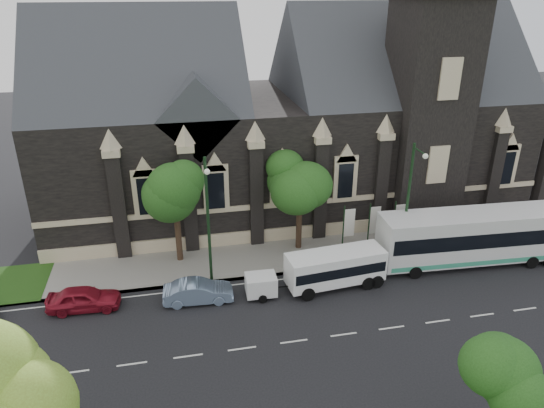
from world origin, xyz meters
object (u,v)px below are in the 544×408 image
object	(u,v)px
banner_flag_center	(373,223)
shuttle_bus	(336,267)
tree_park_near	(6,408)
tree_park_east	(508,380)
banner_flag_right	(398,221)
tour_coach	(473,236)
street_lamp_mid	(208,215)
tree_walk_left	(177,188)
street_lamp_near	(410,198)
car_far_red	(84,298)
box_trailer	(261,285)
tree_walk_right	(302,177)
banner_flag_left	(347,226)
sedan	(198,292)

from	to	relation	value
banner_flag_center	shuttle_bus	size ratio (longest dim) A/B	0.59
tree_park_near	tree_park_east	size ratio (longest dim) A/B	1.36
banner_flag_right	tree_park_east	bearing A→B (deg)	-102.65
tree_park_east	banner_flag_center	distance (m)	18.58
tree_park_east	shuttle_bus	size ratio (longest dim) A/B	0.93
tour_coach	street_lamp_mid	bearing A→B (deg)	179.28
tree_walk_left	street_lamp_near	size ratio (longest dim) A/B	0.85
street_lamp_mid	tour_coach	world-z (taller)	street_lamp_mid
tree_park_near	tree_walk_left	xyz separation A→B (m)	(5.97, 19.47, -0.68)
tree_park_near	car_far_red	xyz separation A→B (m)	(-0.33, 14.53, -5.66)
street_lamp_mid	box_trailer	distance (m)	5.66
tree_walk_left	box_trailer	world-z (taller)	tree_walk_left
tree_park_near	box_trailer	size ratio (longest dim) A/B	2.97
tree_walk_right	car_far_red	bearing A→B (deg)	-162.07
banner_flag_center	car_far_red	world-z (taller)	banner_flag_center
tree_park_east	car_far_red	distance (m)	24.01
street_lamp_mid	car_far_red	bearing A→B (deg)	-170.64
banner_flag_left	banner_flag_center	bearing A→B (deg)	0.00
tree_walk_left	banner_flag_left	xyz separation A→B (m)	(12.08, -1.70, -3.35)
street_lamp_near	banner_flag_center	size ratio (longest dim) A/B	2.25
tree_walk_left	shuttle_bus	distance (m)	12.19
tree_park_near	banner_flag_center	bearing A→B (deg)	41.54
tree_park_east	banner_flag_right	distance (m)	18.91
street_lamp_mid	banner_flag_right	world-z (taller)	street_lamp_mid
tree_park_east	street_lamp_near	distance (m)	16.86
street_lamp_near	banner_flag_left	distance (m)	4.99
tree_walk_left	banner_flag_right	xyz separation A→B (m)	(16.08, -1.70, -3.35)
street_lamp_mid	shuttle_bus	world-z (taller)	street_lamp_mid
tree_walk_left	tree_park_east	bearing A→B (deg)	-59.13
banner_flag_right	tree_walk_left	bearing A→B (deg)	173.96
sedan	car_far_red	distance (m)	7.09
tree_park_near	street_lamp_mid	xyz separation A→B (m)	(7.77, 15.86, -1.30)
tree_walk_right	sedan	distance (m)	11.21
banner_flag_left	sedan	bearing A→B (deg)	-160.98
shuttle_bus	car_far_red	size ratio (longest dim) A/B	1.52
banner_flag_left	tour_coach	distance (m)	8.96
banner_flag_right	shuttle_bus	distance (m)	7.41
sedan	street_lamp_near	bearing A→B (deg)	-79.42
banner_flag_center	banner_flag_right	bearing A→B (deg)	0.00
tree_park_near	street_lamp_mid	distance (m)	17.71
banner_flag_center	box_trailer	xyz separation A→B (m)	(-9.28, -4.16, -1.51)
street_lamp_mid	box_trailer	world-z (taller)	street_lamp_mid
banner_flag_left	tour_coach	xyz separation A→B (m)	(8.42, -3.05, -0.23)
banner_flag_left	car_far_red	bearing A→B (deg)	-170.00
tree_park_east	car_far_red	xyz separation A→B (m)	(-18.27, 15.08, -3.86)
box_trailer	sedan	world-z (taller)	box_trailer
tour_coach	car_far_red	bearing A→B (deg)	-176.82
street_lamp_mid	banner_flag_center	world-z (taller)	street_lamp_mid
tree_walk_right	street_lamp_near	world-z (taller)	street_lamp_near
banner_flag_center	car_far_red	xyz separation A→B (m)	(-20.39, -3.24, -1.62)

